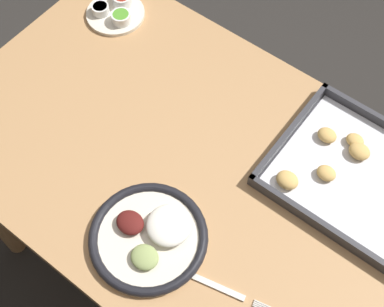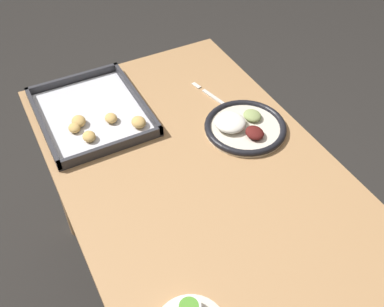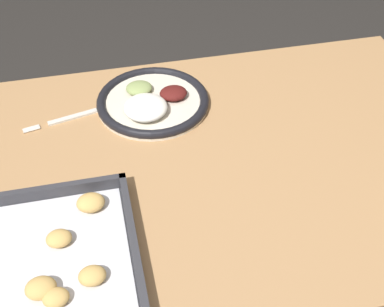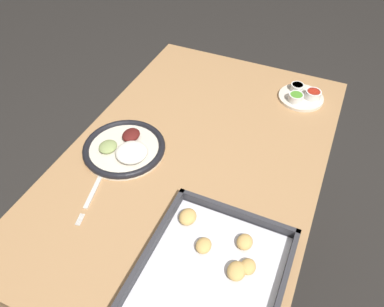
{
  "view_description": "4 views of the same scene",
  "coord_description": "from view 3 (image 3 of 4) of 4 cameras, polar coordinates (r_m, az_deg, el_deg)",
  "views": [
    {
      "loc": [
        0.37,
        -0.46,
        1.79
      ],
      "look_at": [
        0.02,
        0.0,
        0.78
      ],
      "focal_mm": 50.0,
      "sensor_mm": 36.0,
      "label": 1
    },
    {
      "loc": [
        -0.75,
        0.4,
        1.65
      ],
      "look_at": [
        0.02,
        0.0,
        0.78
      ],
      "focal_mm": 42.0,
      "sensor_mm": 36.0,
      "label": 2
    },
    {
      "loc": [
        0.18,
        0.72,
        1.47
      ],
      "look_at": [
        0.02,
        0.0,
        0.78
      ],
      "focal_mm": 50.0,
      "sensor_mm": 36.0,
      "label": 3
    },
    {
      "loc": [
        0.71,
        0.3,
        1.54
      ],
      "look_at": [
        0.02,
        0.0,
        0.78
      ],
      "focal_mm": 35.0,
      "sensor_mm": 36.0,
      "label": 4
    }
  ],
  "objects": [
    {
      "name": "baking_tray",
      "position": [
        0.91,
        -17.23,
        -11.59
      ],
      "size": [
        0.38,
        0.32,
        0.04
      ],
      "color": "#333338",
      "rests_on": "dining_table"
    },
    {
      "name": "dining_table",
      "position": [
        1.13,
        0.91,
        -5.66
      ],
      "size": [
        1.13,
        0.73,
        0.75
      ],
      "color": "#AD7F51",
      "rests_on": "ground_plane"
    },
    {
      "name": "dinner_plate",
      "position": [
        1.17,
        -4.25,
        5.54
      ],
      "size": [
        0.25,
        0.25,
        0.04
      ],
      "color": "beige",
      "rests_on": "dining_table"
    },
    {
      "name": "fork",
      "position": [
        1.17,
        -11.85,
        4.04
      ],
      "size": [
        0.22,
        0.06,
        0.0
      ],
      "rotation": [
        0.0,
        0.0,
        0.23
      ],
      "color": "silver",
      "rests_on": "dining_table"
    }
  ]
}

